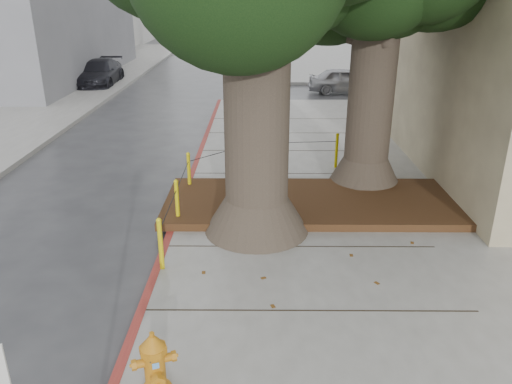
# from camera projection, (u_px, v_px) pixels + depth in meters

# --- Properties ---
(ground) EXTENTS (140.00, 140.00, 0.00)m
(ground) POSITION_uv_depth(u_px,v_px,m) (276.00, 319.00, 7.44)
(ground) COLOR #28282B
(ground) RESTS_ON ground
(sidewalk_far) EXTENTS (16.00, 20.00, 0.15)m
(sidewalk_far) POSITION_uv_depth(u_px,v_px,m) (348.00, 59.00, 35.20)
(sidewalk_far) COLOR slate
(sidewalk_far) RESTS_ON ground
(curb_red) EXTENTS (0.14, 26.00, 0.16)m
(curb_red) POSITION_uv_depth(u_px,v_px,m) (170.00, 237.00, 9.75)
(curb_red) COLOR maroon
(curb_red) RESTS_ON ground
(planter_bed) EXTENTS (6.40, 2.60, 0.16)m
(planter_bed) POSITION_uv_depth(u_px,v_px,m) (311.00, 202.00, 10.97)
(planter_bed) COLOR black
(planter_bed) RESTS_ON sidewalk_main
(bollard_ring) EXTENTS (3.79, 5.39, 0.95)m
(bollard_ring) POSITION_uv_depth(u_px,v_px,m) (232.00, 176.00, 11.26)
(bollard_ring) COLOR #D2BD0B
(bollard_ring) RESTS_ON sidewalk_main
(fire_hydrant) EXTENTS (0.46, 0.46, 0.85)m
(fire_hydrant) POSITION_uv_depth(u_px,v_px,m) (155.00, 364.00, 5.72)
(fire_hydrant) COLOR #C37514
(fire_hydrant) RESTS_ON sidewalk_main
(car_silver) EXTENTS (3.55, 1.49, 1.20)m
(car_silver) POSITION_uv_depth(u_px,v_px,m) (346.00, 80.00, 23.73)
(car_silver) COLOR #9F9FA4
(car_silver) RESTS_ON ground
(car_red) EXTENTS (3.58, 1.35, 1.17)m
(car_red) POSITION_uv_depth(u_px,v_px,m) (456.00, 80.00, 23.89)
(car_red) COLOR maroon
(car_red) RESTS_ON ground
(car_dark) EXTENTS (1.97, 4.51, 1.29)m
(car_dark) POSITION_uv_depth(u_px,v_px,m) (99.00, 73.00, 25.62)
(car_dark) COLOR black
(car_dark) RESTS_ON ground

